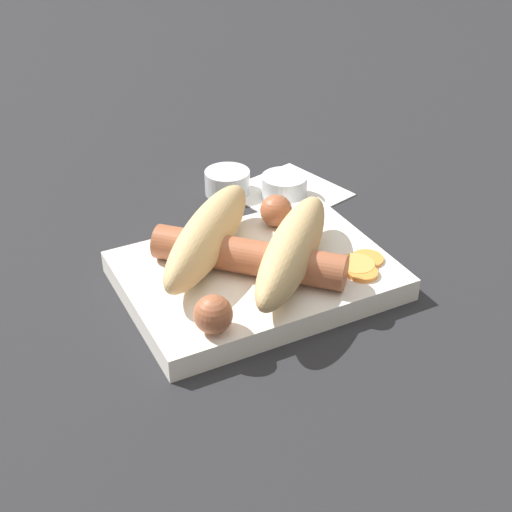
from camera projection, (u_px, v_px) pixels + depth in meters
The scene contains 8 objects.
ground_plane at pixel (256, 285), 0.63m from camera, with size 3.00×3.00×0.00m, color #232326.
food_tray at pixel (256, 275), 0.63m from camera, with size 0.23×0.17×0.02m.
bread_roll at pixel (250, 242), 0.61m from camera, with size 0.20×0.20×0.05m.
sausage at pixel (248, 257), 0.61m from camera, with size 0.15×0.15×0.03m.
pickled_veggies at pixel (351, 266), 0.62m from camera, with size 0.08×0.06×0.00m.
napkin at pixel (288, 192), 0.78m from camera, with size 0.13×0.13×0.00m.
condiment_cup_near at pixel (284, 188), 0.76m from camera, with size 0.05×0.05×0.03m.
condiment_cup_far at pixel (227, 183), 0.77m from camera, with size 0.05×0.05×0.03m.
Camera 1 is at (0.24, 0.46, 0.37)m, focal length 50.00 mm.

